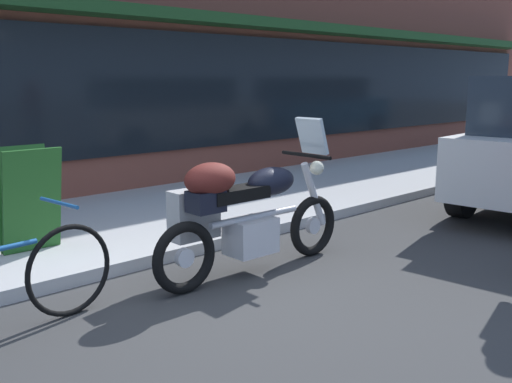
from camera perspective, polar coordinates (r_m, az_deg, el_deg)
ground_plane at (r=4.60m, az=-4.02°, el=-11.21°), size 80.00×80.00×0.00m
storefront_building at (r=12.18m, az=8.18°, el=18.26°), size 21.42×0.90×6.72m
sidewalk_curb at (r=13.21m, az=19.73°, el=3.12°), size 30.00×3.00×0.12m
touring_motorcycle at (r=5.11m, az=-1.46°, el=-1.90°), size 2.17×0.69×1.38m
sandwich_board_sign at (r=5.89m, az=-21.66°, el=-0.70°), size 0.55×0.42×0.99m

